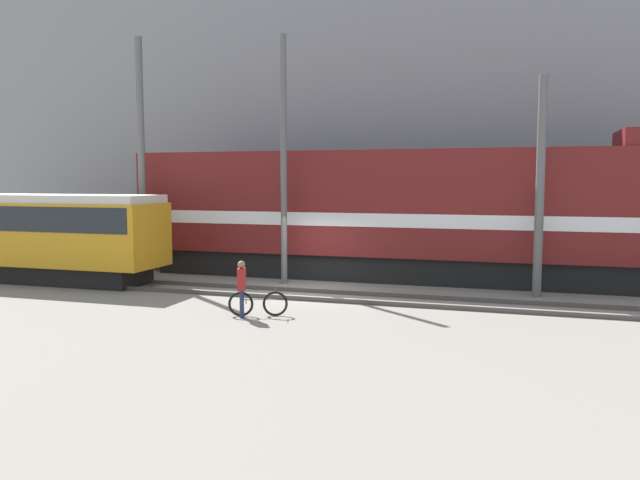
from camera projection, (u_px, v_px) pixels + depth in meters
name	position (u px, v px, depth m)	size (l,w,h in m)	color
ground_plane	(305.00, 291.00, 21.63)	(120.00, 120.00, 0.00)	gray
track_near	(296.00, 294.00, 20.77)	(60.00, 1.50, 0.14)	#47423D
track_far	(333.00, 274.00, 25.04)	(60.00, 1.51, 0.14)	#47423D
building_backdrop	(375.00, 110.00, 31.53)	(42.44, 6.00, 14.76)	gray
freight_locomotive	(402.00, 213.00, 23.98)	(21.24, 3.04, 5.56)	black
streetcar	(26.00, 231.00, 23.83)	(11.14, 2.54, 3.31)	black
bicycle	(258.00, 304.00, 17.65)	(1.62, 0.69, 0.78)	black
person	(242.00, 283.00, 17.43)	(0.33, 0.41, 1.61)	#232D4C
utility_pole_left	(141.00, 159.00, 24.60)	(0.28, 0.28, 9.39)	#595959
utility_pole_center	(284.00, 161.00, 22.84)	(0.23, 0.23, 9.09)	#595959
utility_pole_right	(540.00, 188.00, 20.30)	(0.29, 0.29, 7.21)	#595959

